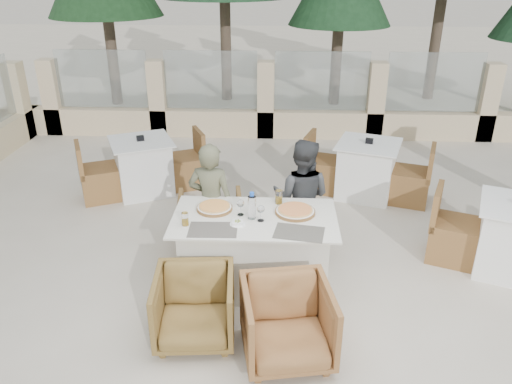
{
  "coord_description": "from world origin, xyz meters",
  "views": [
    {
      "loc": [
        0.25,
        -4.2,
        3.04
      ],
      "look_at": [
        0.03,
        0.37,
        0.9
      ],
      "focal_mm": 35.0,
      "sensor_mm": 36.0,
      "label": 1
    }
  ],
  "objects_px": {
    "wine_glass_centre": "(240,207)",
    "diner_right": "(301,198)",
    "wine_glass_near": "(261,212)",
    "armchair_far_left": "(211,224)",
    "water_bottle": "(252,205)",
    "armchair_far_right": "(287,234)",
    "armchair_near_right": "(287,323)",
    "bg_table_b": "(366,170)",
    "dining_table": "(255,251)",
    "olive_dish": "(238,222)",
    "diner_left": "(211,203)",
    "pizza_right": "(295,211)",
    "pizza_left": "(215,208)",
    "beer_glass_right": "(279,197)",
    "beer_glass_left": "(185,219)",
    "bg_table_a": "(143,166)",
    "armchair_near_left": "(195,307)"
  },
  "relations": [
    {
      "from": "armchair_far_right",
      "to": "armchair_near_right",
      "type": "xyz_separation_m",
      "value": [
        -0.01,
        -1.56,
        0.05
      ]
    },
    {
      "from": "wine_glass_near",
      "to": "bg_table_a",
      "type": "height_order",
      "value": "wine_glass_near"
    },
    {
      "from": "water_bottle",
      "to": "bg_table_a",
      "type": "relative_size",
      "value": 0.17
    },
    {
      "from": "wine_glass_near",
      "to": "armchair_far_right",
      "type": "relative_size",
      "value": 0.3
    },
    {
      "from": "dining_table",
      "to": "bg_table_a",
      "type": "height_order",
      "value": "same"
    },
    {
      "from": "wine_glass_centre",
      "to": "diner_right",
      "type": "height_order",
      "value": "diner_right"
    },
    {
      "from": "pizza_left",
      "to": "olive_dish",
      "type": "relative_size",
      "value": 3.25
    },
    {
      "from": "beer_glass_right",
      "to": "armchair_far_right",
      "type": "distance_m",
      "value": 0.61
    },
    {
      "from": "bg_table_a",
      "to": "bg_table_b",
      "type": "relative_size",
      "value": 1.0
    },
    {
      "from": "armchair_near_left",
      "to": "bg_table_a",
      "type": "xyz_separation_m",
      "value": [
        -1.21,
        3.0,
        0.07
      ]
    },
    {
      "from": "dining_table",
      "to": "pizza_left",
      "type": "bearing_deg",
      "value": 160.74
    },
    {
      "from": "pizza_left",
      "to": "water_bottle",
      "type": "xyz_separation_m",
      "value": [
        0.38,
        -0.16,
        0.11
      ]
    },
    {
      "from": "wine_glass_near",
      "to": "armchair_far_left",
      "type": "xyz_separation_m",
      "value": [
        -0.59,
        0.71,
        -0.53
      ]
    },
    {
      "from": "armchair_far_right",
      "to": "bg_table_a",
      "type": "bearing_deg",
      "value": -21.33
    },
    {
      "from": "dining_table",
      "to": "beer_glass_left",
      "type": "bearing_deg",
      "value": -163.62
    },
    {
      "from": "wine_glass_near",
      "to": "pizza_left",
      "type": "bearing_deg",
      "value": 155.72
    },
    {
      "from": "olive_dish",
      "to": "bg_table_a",
      "type": "distance_m",
      "value": 2.82
    },
    {
      "from": "olive_dish",
      "to": "pizza_right",
      "type": "bearing_deg",
      "value": 25.15
    },
    {
      "from": "wine_glass_near",
      "to": "olive_dish",
      "type": "bearing_deg",
      "value": -158.68
    },
    {
      "from": "wine_glass_centre",
      "to": "olive_dish",
      "type": "xyz_separation_m",
      "value": [
        -0.01,
        -0.19,
        -0.07
      ]
    },
    {
      "from": "wine_glass_centre",
      "to": "armchair_far_left",
      "type": "relative_size",
      "value": 0.25
    },
    {
      "from": "beer_glass_left",
      "to": "olive_dish",
      "type": "distance_m",
      "value": 0.49
    },
    {
      "from": "armchair_far_right",
      "to": "diner_left",
      "type": "xyz_separation_m",
      "value": [
        -0.82,
        -0.06,
        0.39
      ]
    },
    {
      "from": "dining_table",
      "to": "armchair_far_left",
      "type": "height_order",
      "value": "dining_table"
    },
    {
      "from": "wine_glass_centre",
      "to": "olive_dish",
      "type": "relative_size",
      "value": 1.67
    },
    {
      "from": "diner_left",
      "to": "armchair_far_left",
      "type": "bearing_deg",
      "value": -67.98
    },
    {
      "from": "bg_table_a",
      "to": "bg_table_b",
      "type": "xyz_separation_m",
      "value": [
        3.14,
        0.04,
        0.0
      ]
    },
    {
      "from": "armchair_far_right",
      "to": "bg_table_b",
      "type": "xyz_separation_m",
      "value": [
        1.12,
        1.67,
        0.1
      ]
    },
    {
      "from": "pizza_right",
      "to": "armchair_near_left",
      "type": "relative_size",
      "value": 0.57
    },
    {
      "from": "beer_glass_left",
      "to": "diner_right",
      "type": "height_order",
      "value": "diner_right"
    },
    {
      "from": "armchair_far_left",
      "to": "bg_table_a",
      "type": "height_order",
      "value": "bg_table_a"
    },
    {
      "from": "water_bottle",
      "to": "armchair_near_right",
      "type": "bearing_deg",
      "value": -70.96
    },
    {
      "from": "pizza_right",
      "to": "olive_dish",
      "type": "distance_m",
      "value": 0.6
    },
    {
      "from": "bg_table_a",
      "to": "wine_glass_centre",
      "type": "bearing_deg",
      "value": -78.27
    },
    {
      "from": "wine_glass_centre",
      "to": "armchair_near_right",
      "type": "relative_size",
      "value": 0.25
    },
    {
      "from": "water_bottle",
      "to": "armchair_far_right",
      "type": "height_order",
      "value": "water_bottle"
    },
    {
      "from": "beer_glass_right",
      "to": "armchair_far_left",
      "type": "height_order",
      "value": "beer_glass_right"
    },
    {
      "from": "beer_glass_right",
      "to": "diner_right",
      "type": "bearing_deg",
      "value": 53.87
    },
    {
      "from": "wine_glass_near",
      "to": "bg_table_a",
      "type": "relative_size",
      "value": 0.11
    },
    {
      "from": "armchair_far_left",
      "to": "diner_left",
      "type": "height_order",
      "value": "diner_left"
    },
    {
      "from": "beer_glass_right",
      "to": "armchair_far_right",
      "type": "relative_size",
      "value": 0.24
    },
    {
      "from": "wine_glass_near",
      "to": "wine_glass_centre",
      "type": "bearing_deg",
      "value": 151.38
    },
    {
      "from": "bg_table_a",
      "to": "pizza_left",
      "type": "bearing_deg",
      "value": -82.02
    },
    {
      "from": "pizza_left",
      "to": "wine_glass_centre",
      "type": "relative_size",
      "value": 1.94
    },
    {
      "from": "olive_dish",
      "to": "diner_left",
      "type": "xyz_separation_m",
      "value": [
        -0.34,
        0.63,
        -0.12
      ]
    },
    {
      "from": "diner_right",
      "to": "olive_dish",
      "type": "bearing_deg",
      "value": 65.73
    },
    {
      "from": "bg_table_a",
      "to": "diner_left",
      "type": "bearing_deg",
      "value": -78.98
    },
    {
      "from": "pizza_left",
      "to": "beer_glass_right",
      "type": "bearing_deg",
      "value": 15.2
    },
    {
      "from": "armchair_far_right",
      "to": "pizza_left",
      "type": "bearing_deg",
      "value": 46.22
    },
    {
      "from": "diner_right",
      "to": "dining_table",
      "type": "bearing_deg",
      "value": 67.51
    }
  ]
}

